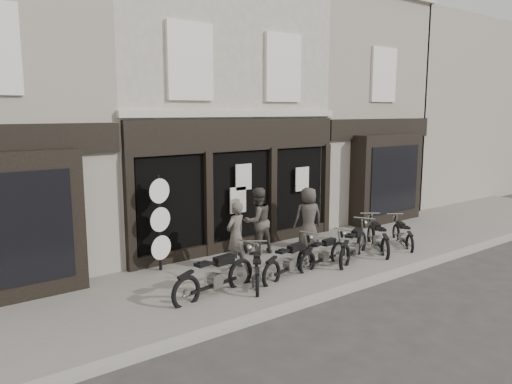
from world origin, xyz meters
TOP-DOWN VIEW (x-y plane):
  - ground_plane at (0.00, 0.00)m, footprint 90.00×90.00m
  - pavement at (0.00, 0.90)m, footprint 30.00×4.20m
  - kerb at (0.00, -1.25)m, footprint 30.00×0.25m
  - central_building at (0.00, 5.95)m, footprint 7.30×6.22m
  - neighbour_right at (6.35, 5.90)m, footprint 5.60×6.73m
  - filler_right at (14.50, 6.00)m, footprint 11.00×6.00m
  - motorcycle_0 at (-2.66, 0.23)m, footprint 2.35×0.74m
  - motorcycle_1 at (-1.50, 0.24)m, footprint 1.36×1.66m
  - motorcycle_2 at (-0.54, 0.17)m, footprint 2.12×0.86m
  - motorcycle_3 at (0.72, 0.24)m, footprint 1.98×0.60m
  - motorcycle_4 at (1.75, 0.12)m, footprint 2.14×1.25m
  - motorcycle_5 at (3.03, 0.33)m, footprint 1.49×1.88m
  - motorcycle_6 at (4.08, 0.24)m, footprint 1.33×1.65m
  - man_left at (-1.23, 1.47)m, footprint 0.72×0.57m
  - man_centre at (0.02, 2.17)m, footprint 0.95×0.75m
  - man_right at (1.65, 1.83)m, footprint 1.00×0.80m
  - advert_sign_post at (-2.86, 2.46)m, footprint 0.62×0.40m

SIDE VIEW (x-z plane):
  - ground_plane at x=0.00m, z-range 0.00..0.00m
  - pavement at x=0.00m, z-range 0.00..0.12m
  - kerb at x=0.00m, z-range 0.00..0.13m
  - motorcycle_6 at x=4.08m, z-range -0.09..0.83m
  - motorcycle_1 at x=-1.50m, z-range -0.10..0.84m
  - motorcycle_3 at x=0.72m, z-range -0.10..0.85m
  - motorcycle_2 at x=-0.54m, z-range -0.11..0.93m
  - motorcycle_5 at x=3.03m, z-range -0.11..0.93m
  - motorcycle_4 at x=1.75m, z-range -0.11..0.99m
  - motorcycle_0 at x=-2.66m, z-range -0.12..1.02m
  - man_left at x=-1.23m, z-range 0.12..1.85m
  - man_right at x=1.65m, z-range 0.12..1.91m
  - man_centre at x=0.02m, z-range 0.12..2.01m
  - advert_sign_post at x=-2.86m, z-range -0.03..2.53m
  - neighbour_right at x=6.35m, z-range -0.13..8.21m
  - central_building at x=0.00m, z-range -0.09..8.25m
  - filler_right at x=14.50m, z-range 0.00..8.20m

